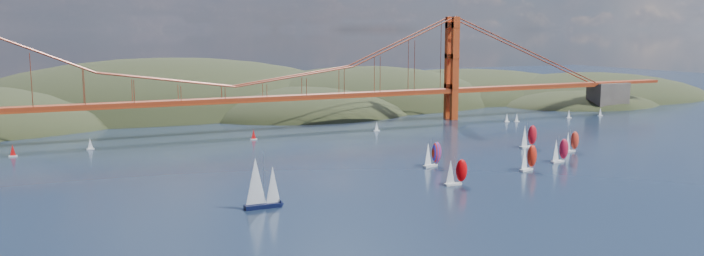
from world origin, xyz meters
name	(u,v)px	position (x,y,z in m)	size (l,w,h in m)	color
ground	(446,238)	(0.00, 0.00, 0.00)	(1200.00, 1200.00, 0.00)	black
headlands	(262,127)	(44.95, 278.29, -12.46)	(725.00, 225.00, 96.00)	black
bridge	(230,64)	(-1.75, 180.00, 32.23)	(552.00, 12.00, 55.00)	maroon
sloop_navy	(261,183)	(-30.84, 43.96, 6.91)	(10.05, 5.68, 15.66)	black
racer_0	(456,172)	(32.80, 45.05, 4.30)	(7.87, 3.15, 9.10)	silver
racer_1	(528,157)	(67.90, 53.17, 4.66)	(8.81, 5.33, 9.87)	silver
racer_2	(560,150)	(88.27, 60.21, 4.56)	(8.57, 4.16, 9.65)	white
racer_3	(528,136)	(98.34, 89.90, 4.91)	(9.25, 4.69, 10.40)	silver
racer_4	(571,141)	(107.24, 74.75, 4.34)	(8.16, 3.96, 9.19)	silver
racer_rwb	(432,154)	(41.60, 73.04, 4.63)	(8.74, 5.16, 9.80)	silver
distant_boat_2	(13,151)	(-93.12, 157.66, 2.41)	(3.00, 2.00, 4.70)	silver
distant_boat_3	(90,144)	(-65.02, 161.82, 2.41)	(3.00, 2.00, 4.70)	silver
distant_boat_4	(507,118)	(139.96, 157.21, 2.41)	(3.00, 2.00, 4.70)	silver
distant_boat_5	(517,117)	(145.05, 155.46, 2.41)	(3.00, 2.00, 4.70)	silver
distant_boat_6	(569,114)	(180.41, 155.16, 2.41)	(3.00, 2.00, 4.70)	silver
distant_boat_7	(600,112)	(203.98, 155.80, 2.41)	(3.00, 2.00, 4.70)	silver
distant_boat_8	(377,126)	(63.21, 157.62, 2.41)	(3.00, 2.00, 4.70)	silver
distant_boat_9	(254,134)	(2.20, 157.56, 2.41)	(3.00, 2.00, 4.70)	silver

